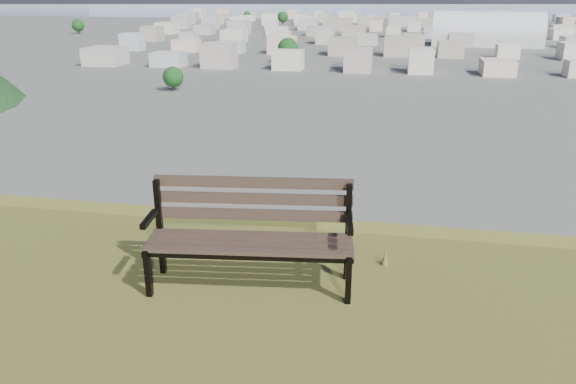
# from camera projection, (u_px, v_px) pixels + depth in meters

# --- Properties ---
(park_bench) EXTENTS (2.07, 0.88, 1.05)m
(park_bench) POSITION_uv_depth(u_px,v_px,m) (251.00, 228.00, 5.52)
(park_bench) COLOR #3D2A23
(park_bench) RESTS_ON hilltop_mesa
(arena) EXTENTS (54.20, 25.27, 22.40)m
(arena) POSITION_uv_depth(u_px,v_px,m) (486.00, 35.00, 284.00)
(arena) COLOR #B9B9B5
(arena) RESTS_ON ground
(city_blocks) EXTENTS (395.00, 361.00, 7.00)m
(city_blocks) POSITION_uv_depth(u_px,v_px,m) (395.00, 26.00, 374.92)
(city_blocks) COLOR beige
(city_blocks) RESTS_ON ground
(city_trees) EXTENTS (406.52, 387.20, 9.98)m
(city_trees) POSITION_uv_depth(u_px,v_px,m) (346.00, 32.00, 309.48)
(city_trees) COLOR black
(city_trees) RESTS_ON ground
(bay_water) EXTENTS (2400.00, 700.00, 0.12)m
(bay_water) POSITION_uv_depth(u_px,v_px,m) (399.00, 7.00, 842.66)
(bay_water) COLOR gray
(bay_water) RESTS_ON ground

